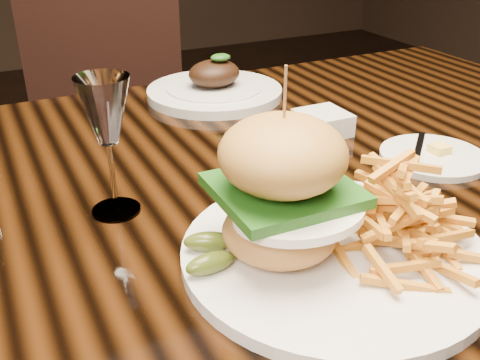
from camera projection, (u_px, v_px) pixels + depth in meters
name	position (u px, v px, depth m)	size (l,w,h in m)	color
dining_table	(215.00, 220.00, 0.84)	(1.60, 0.90, 0.75)	black
burger_plate	(336.00, 211.00, 0.59)	(0.34, 0.34, 0.22)	silver
side_saucer	(433.00, 156.00, 0.85)	(0.16, 0.16, 0.02)	silver
ramekin	(322.00, 123.00, 0.94)	(0.08, 0.08, 0.04)	silver
wine_glass	(106.00, 116.00, 0.65)	(0.07, 0.07, 0.18)	white
far_dish	(215.00, 89.00, 1.11)	(0.27, 0.27, 0.09)	silver
chair_far	(110.00, 113.00, 1.63)	(0.55, 0.55, 0.95)	black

